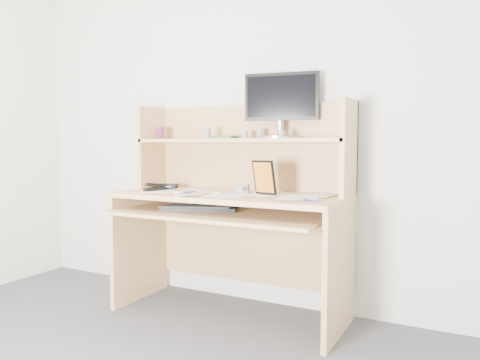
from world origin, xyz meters
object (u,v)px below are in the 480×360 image
at_px(desk, 235,201).
at_px(keyboard, 200,208).
at_px(monitor, 281,104).
at_px(tv_remote, 188,194).
at_px(game_case, 264,177).

relative_size(desk, keyboard, 2.92).
bearing_deg(monitor, keyboard, -149.91).
distance_m(keyboard, tv_remote, 0.19).
xyz_separation_m(game_case, monitor, (0.01, 0.23, 0.44)).
xyz_separation_m(tv_remote, monitor, (0.37, 0.47, 0.53)).
height_order(tv_remote, game_case, game_case).
distance_m(desk, keyboard, 0.23).
distance_m(keyboard, monitor, 0.81).
xyz_separation_m(desk, tv_remote, (-0.12, -0.34, 0.07)).
relative_size(keyboard, tv_remote, 3.03).
height_order(desk, game_case, desk).
height_order(desk, tv_remote, desk).
distance_m(desk, game_case, 0.30).
xyz_separation_m(desk, keyboard, (-0.15, -0.18, -0.03)).
bearing_deg(game_case, keyboard, -154.78).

